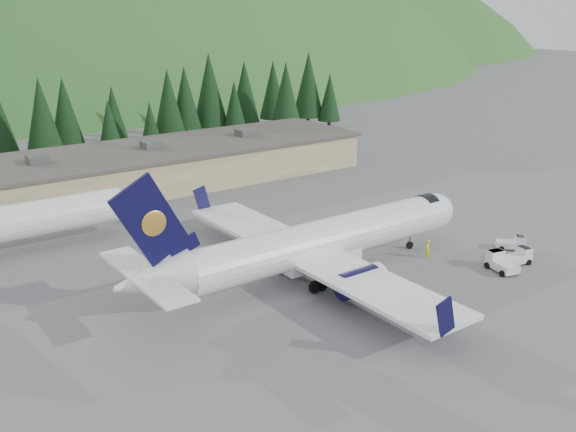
{
  "coord_description": "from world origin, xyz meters",
  "views": [
    {
      "loc": [
        -34.4,
        -42.49,
        23.57
      ],
      "look_at": [
        0.0,
        6.0,
        4.0
      ],
      "focal_mm": 40.0,
      "sensor_mm": 36.0,
      "label": 1
    }
  ],
  "objects_px": {
    "airliner": "(317,243)",
    "baggage_tug_c": "(500,262)",
    "baggage_tug_a": "(518,257)",
    "ramp_worker": "(427,249)",
    "baggage_tug_b": "(513,243)",
    "terminal_building": "(118,171)"
  },
  "relations": [
    {
      "from": "terminal_building",
      "to": "ramp_worker",
      "type": "distance_m",
      "value": 43.62
    },
    {
      "from": "airliner",
      "to": "baggage_tug_b",
      "type": "height_order",
      "value": "airliner"
    },
    {
      "from": "baggage_tug_c",
      "to": "terminal_building",
      "type": "distance_m",
      "value": 50.43
    },
    {
      "from": "baggage_tug_a",
      "to": "ramp_worker",
      "type": "bearing_deg",
      "value": 142.75
    },
    {
      "from": "baggage_tug_b",
      "to": "ramp_worker",
      "type": "xyz_separation_m",
      "value": [
        -8.91,
        3.32,
        0.3
      ]
    },
    {
      "from": "baggage_tug_c",
      "to": "baggage_tug_b",
      "type": "bearing_deg",
      "value": -51.28
    },
    {
      "from": "airliner",
      "to": "baggage_tug_c",
      "type": "xyz_separation_m",
      "value": [
        14.92,
        -8.72,
        -2.48
      ]
    },
    {
      "from": "baggage_tug_a",
      "to": "baggage_tug_b",
      "type": "relative_size",
      "value": 1.06
    },
    {
      "from": "airliner",
      "to": "baggage_tug_b",
      "type": "bearing_deg",
      "value": -16.88
    },
    {
      "from": "terminal_building",
      "to": "airliner",
      "type": "bearing_deg",
      "value": -84.08
    },
    {
      "from": "baggage_tug_b",
      "to": "baggage_tug_c",
      "type": "xyz_separation_m",
      "value": [
        -5.57,
        -2.67,
        0.11
      ]
    },
    {
      "from": "baggage_tug_a",
      "to": "ramp_worker",
      "type": "xyz_separation_m",
      "value": [
        -6.07,
        6.0,
        0.26
      ]
    },
    {
      "from": "baggage_tug_b",
      "to": "baggage_tug_c",
      "type": "height_order",
      "value": "baggage_tug_c"
    },
    {
      "from": "baggage_tug_b",
      "to": "baggage_tug_c",
      "type": "bearing_deg",
      "value": -110.51
    },
    {
      "from": "airliner",
      "to": "baggage_tug_a",
      "type": "distance_m",
      "value": 19.85
    },
    {
      "from": "baggage_tug_a",
      "to": "baggage_tug_c",
      "type": "xyz_separation_m",
      "value": [
        -2.72,
        0.01,
        0.06
      ]
    },
    {
      "from": "airliner",
      "to": "baggage_tug_a",
      "type": "bearing_deg",
      "value": -26.75
    },
    {
      "from": "baggage_tug_a",
      "to": "baggage_tug_c",
      "type": "relative_size",
      "value": 0.89
    },
    {
      "from": "airliner",
      "to": "ramp_worker",
      "type": "height_order",
      "value": "airliner"
    },
    {
      "from": "airliner",
      "to": "baggage_tug_a",
      "type": "xyz_separation_m",
      "value": [
        17.65,
        -8.72,
        -2.55
      ]
    },
    {
      "from": "airliner",
      "to": "baggage_tug_b",
      "type": "relative_size",
      "value": 12.65
    },
    {
      "from": "baggage_tug_a",
      "to": "baggage_tug_b",
      "type": "distance_m",
      "value": 3.9
    }
  ]
}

